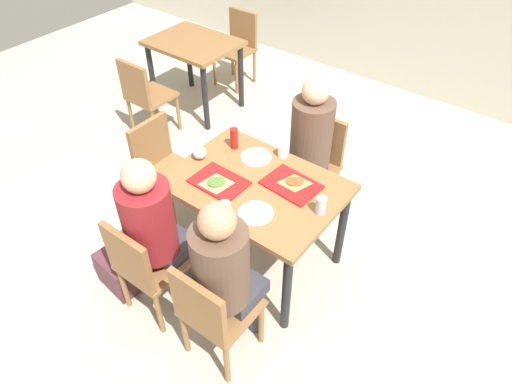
# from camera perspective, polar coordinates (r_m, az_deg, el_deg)

# --- Properties ---
(ground_plane) EXTENTS (10.00, 10.00, 0.02)m
(ground_plane) POSITION_cam_1_polar(r_m,az_deg,el_deg) (3.61, 0.00, -8.28)
(ground_plane) COLOR #B2AD9E
(main_table) EXTENTS (1.14, 0.83, 0.77)m
(main_table) POSITION_cam_1_polar(r_m,az_deg,el_deg) (3.13, 0.00, -0.36)
(main_table) COLOR olive
(main_table) RESTS_ON ground_plane
(chair_near_left) EXTENTS (0.40, 0.40, 0.84)m
(chair_near_left) POSITION_cam_1_polar(r_m,az_deg,el_deg) (3.02, -13.76, -8.74)
(chair_near_left) COLOR olive
(chair_near_left) RESTS_ON ground_plane
(chair_near_right) EXTENTS (0.40, 0.40, 0.84)m
(chair_near_right) POSITION_cam_1_polar(r_m,az_deg,el_deg) (2.74, -5.53, -14.56)
(chair_near_right) COLOR olive
(chair_near_right) RESTS_ON ground_plane
(chair_far_side) EXTENTS (0.40, 0.40, 0.84)m
(chair_far_side) POSITION_cam_1_polar(r_m,az_deg,el_deg) (3.76, 7.40, 4.18)
(chair_far_side) COLOR olive
(chair_far_side) RESTS_ON ground_plane
(chair_left_end) EXTENTS (0.40, 0.40, 0.84)m
(chair_left_end) POSITION_cam_1_polar(r_m,az_deg,el_deg) (3.76, -11.69, 3.59)
(chair_left_end) COLOR olive
(chair_left_end) RESTS_ON ground_plane
(person_in_red) EXTENTS (0.32, 0.42, 1.25)m
(person_in_red) POSITION_cam_1_polar(r_m,az_deg,el_deg) (2.89, -12.51, -3.99)
(person_in_red) COLOR #383842
(person_in_red) RESTS_ON ground_plane
(person_in_brown_jacket) EXTENTS (0.32, 0.42, 1.25)m
(person_in_brown_jacket) POSITION_cam_1_polar(r_m,az_deg,el_deg) (2.60, -3.82, -9.55)
(person_in_brown_jacket) COLOR #383842
(person_in_brown_jacket) RESTS_ON ground_plane
(person_far_side) EXTENTS (0.32, 0.42, 1.25)m
(person_far_side) POSITION_cam_1_polar(r_m,az_deg,el_deg) (3.51, 6.54, 6.25)
(person_far_side) COLOR #383842
(person_far_side) RESTS_ON ground_plane
(tray_red_near) EXTENTS (0.36, 0.27, 0.02)m
(tray_red_near) POSITION_cam_1_polar(r_m,az_deg,el_deg) (3.07, -4.61, 1.25)
(tray_red_near) COLOR red
(tray_red_near) RESTS_ON main_table
(tray_red_far) EXTENTS (0.38, 0.29, 0.02)m
(tray_red_far) POSITION_cam_1_polar(r_m,az_deg,el_deg) (3.05, 4.41, 0.91)
(tray_red_far) COLOR red
(tray_red_far) RESTS_ON main_table
(paper_plate_center) EXTENTS (0.22, 0.22, 0.01)m
(paper_plate_center) POSITION_cam_1_polar(r_m,az_deg,el_deg) (3.28, 0.02, 4.37)
(paper_plate_center) COLOR white
(paper_plate_center) RESTS_ON main_table
(paper_plate_near_edge) EXTENTS (0.22, 0.22, 0.01)m
(paper_plate_near_edge) POSITION_cam_1_polar(r_m,az_deg,el_deg) (2.85, -0.03, -2.62)
(paper_plate_near_edge) COLOR white
(paper_plate_near_edge) RESTS_ON main_table
(pizza_slice_a) EXTENTS (0.23, 0.23, 0.02)m
(pizza_slice_a) POSITION_cam_1_polar(r_m,az_deg,el_deg) (3.04, -4.95, 1.18)
(pizza_slice_a) COLOR #DBAD60
(pizza_slice_a) RESTS_ON tray_red_near
(pizza_slice_b) EXTENTS (0.22, 0.21, 0.02)m
(pizza_slice_b) POSITION_cam_1_polar(r_m,az_deg,el_deg) (3.04, 4.86, 1.25)
(pizza_slice_b) COLOR tan
(pizza_slice_b) RESTS_ON tray_red_far
(plastic_cup_a) EXTENTS (0.07, 0.07, 0.10)m
(plastic_cup_a) POSITION_cam_1_polar(r_m,az_deg,el_deg) (3.26, 3.35, 5.14)
(plastic_cup_a) COLOR white
(plastic_cup_a) RESTS_ON main_table
(plastic_cup_b) EXTENTS (0.07, 0.07, 0.10)m
(plastic_cup_b) POSITION_cam_1_polar(r_m,az_deg,el_deg) (2.81, -3.88, -2.12)
(plastic_cup_b) COLOR white
(plastic_cup_b) RESTS_ON main_table
(soda_can) EXTENTS (0.07, 0.07, 0.12)m
(soda_can) POSITION_cam_1_polar(r_m,az_deg,el_deg) (2.84, 8.07, -1.66)
(soda_can) COLOR #B7BCC6
(soda_can) RESTS_ON main_table
(condiment_bottle) EXTENTS (0.06, 0.06, 0.16)m
(condiment_bottle) POSITION_cam_1_polar(r_m,az_deg,el_deg) (3.33, -2.73, 6.67)
(condiment_bottle) COLOR red
(condiment_bottle) RESTS_ON main_table
(foil_bundle) EXTENTS (0.10, 0.10, 0.10)m
(foil_bundle) POSITION_cam_1_polar(r_m,az_deg,el_deg) (3.27, -7.03, 4.90)
(foil_bundle) COLOR silver
(foil_bundle) RESTS_ON main_table
(handbag) EXTENTS (0.34, 0.19, 0.28)m
(handbag) POSITION_cam_1_polar(r_m,az_deg,el_deg) (3.48, -16.93, -9.67)
(handbag) COLOR #592D38
(handbag) RESTS_ON ground_plane
(background_table) EXTENTS (0.90, 0.70, 0.77)m
(background_table) POSITION_cam_1_polar(r_m,az_deg,el_deg) (5.08, -7.68, 16.74)
(background_table) COLOR olive
(background_table) RESTS_ON ground_plane
(background_chair_near) EXTENTS (0.40, 0.40, 0.84)m
(background_chair_near) POSITION_cam_1_polar(r_m,az_deg,el_deg) (4.72, -13.72, 11.80)
(background_chair_near) COLOR olive
(background_chair_near) RESTS_ON ground_plane
(background_chair_far) EXTENTS (0.40, 0.40, 0.84)m
(background_chair_far) POSITION_cam_1_polar(r_m,az_deg,el_deg) (5.64, -2.21, 18.03)
(background_chair_far) COLOR olive
(background_chair_far) RESTS_ON ground_plane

